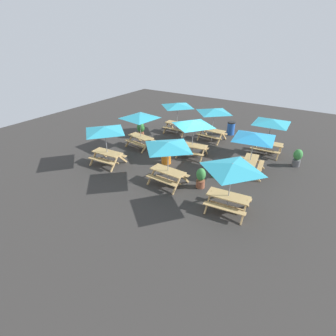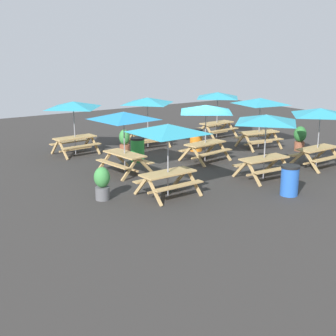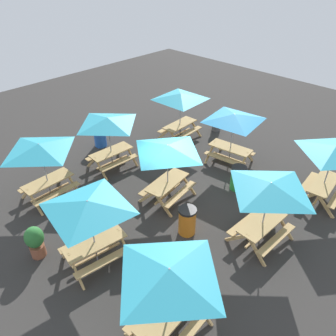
% 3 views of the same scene
% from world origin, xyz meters
% --- Properties ---
extents(ground_plane, '(31.58, 31.58, 0.00)m').
position_xyz_m(ground_plane, '(0.00, 0.00, 0.00)').
color(ground_plane, '#33302D').
rests_on(ground_plane, ground).
extents(picnic_table_0, '(2.83, 2.83, 2.34)m').
position_xyz_m(picnic_table_0, '(3.61, 3.17, 1.99)').
color(picnic_table_0, tan).
rests_on(picnic_table_0, ground).
extents(picnic_table_1, '(2.80, 2.80, 2.34)m').
position_xyz_m(picnic_table_1, '(3.46, 0.10, 1.99)').
color(picnic_table_1, tan).
rests_on(picnic_table_1, ground).
extents(picnic_table_2, '(2.09, 2.09, 2.34)m').
position_xyz_m(picnic_table_2, '(0.34, -3.32, 1.99)').
color(picnic_table_2, tan).
rests_on(picnic_table_2, ground).
extents(picnic_table_3, '(2.27, 2.27, 2.34)m').
position_xyz_m(picnic_table_3, '(-0.20, 0.27, 1.99)').
color(picnic_table_3, tan).
rests_on(picnic_table_3, ground).
extents(picnic_table_4, '(2.80, 2.80, 2.34)m').
position_xyz_m(picnic_table_4, '(-3.78, -0.28, 1.99)').
color(picnic_table_4, tan).
rests_on(picnic_table_4, ground).
extents(picnic_table_5, '(2.06, 2.06, 2.34)m').
position_xyz_m(picnic_table_5, '(-3.22, 3.47, 1.99)').
color(picnic_table_5, tan).
rests_on(picnic_table_5, ground).
extents(picnic_table_6, '(2.18, 2.18, 2.34)m').
position_xyz_m(picnic_table_6, '(3.74, -3.83, 1.99)').
color(picnic_table_6, tan).
rests_on(picnic_table_6, ground).
extents(picnic_table_7, '(2.10, 2.10, 2.34)m').
position_xyz_m(picnic_table_7, '(-0.31, 3.48, 1.99)').
color(picnic_table_7, tan).
rests_on(picnic_table_7, ground).
extents(picnic_table_8, '(2.13, 2.13, 2.34)m').
position_xyz_m(picnic_table_8, '(-3.84, -3.35, 1.99)').
color(picnic_table_8, tan).
rests_on(picnic_table_8, ground).
extents(trash_bin_orange, '(0.59, 0.59, 0.98)m').
position_xyz_m(trash_bin_orange, '(-1.02, -1.42, 0.49)').
color(trash_bin_orange, orange).
rests_on(trash_bin_orange, ground).
extents(trash_bin_blue, '(0.59, 0.59, 0.98)m').
position_xyz_m(trash_bin_blue, '(0.41, 5.32, 0.49)').
color(trash_bin_blue, blue).
rests_on(trash_bin_blue, ground).
extents(trash_bin_green, '(0.59, 0.59, 0.98)m').
position_xyz_m(trash_bin_green, '(2.13, -1.23, 0.49)').
color(trash_bin_green, green).
rests_on(trash_bin_green, ground).
extents(potted_plant_0, '(0.50, 0.50, 1.04)m').
position_xyz_m(potted_plant_0, '(5.52, 2.38, 0.55)').
color(potted_plant_0, '#59595B').
rests_on(potted_plant_0, ground).
extents(potted_plant_1, '(0.47, 0.47, 1.06)m').
position_xyz_m(potted_plant_1, '(1.90, -2.75, 0.54)').
color(potted_plant_1, '#935138').
rests_on(potted_plant_1, ground).
extents(potted_plant_2, '(0.56, 0.56, 1.10)m').
position_xyz_m(potted_plant_2, '(-4.91, 1.16, 0.61)').
color(potted_plant_2, '#935138').
rests_on(potted_plant_2, ground).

